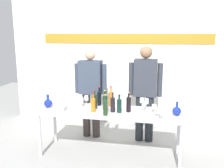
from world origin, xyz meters
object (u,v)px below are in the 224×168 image
at_px(decanter_blue_right, 177,111).
at_px(wine_glass_right_3, 158,111).
at_px(presenter_right, 145,88).
at_px(wine_bottle_2, 119,105).
at_px(wine_glass_right_0, 154,107).
at_px(wine_bottle_5, 111,98).
at_px(wine_glass_right_1, 142,101).
at_px(wine_glass_right_2, 147,101).
at_px(wine_glass_left_2, 86,98).
at_px(decanter_blue_left, 48,103).
at_px(wine_bottle_0, 105,106).
at_px(wine_bottle_3, 93,104).
at_px(wine_bottle_4, 105,102).
at_px(wine_bottle_8, 113,104).
at_px(presenter_left, 91,88).
at_px(wine_glass_right_5, 162,113).
at_px(wine_bottle_1, 99,97).
at_px(wine_glass_left_0, 63,106).
at_px(wine_glass_right_4, 144,104).
at_px(wine_bottle_7, 129,103).
at_px(wine_glass_left_3, 64,103).
at_px(wine_bottle_6, 95,100).
at_px(display_table, 110,114).

distance_m(decanter_blue_right, wine_glass_right_3, 0.31).
distance_m(decanter_blue_right, presenter_right, 0.85).
bearing_deg(presenter_right, wine_bottle_2, -116.09).
bearing_deg(wine_glass_right_0, wine_bottle_5, 163.63).
bearing_deg(wine_glass_right_3, presenter_right, 106.64).
height_order(wine_glass_right_1, wine_glass_right_2, wine_glass_right_2).
xyz_separation_m(wine_glass_left_2, wine_glass_right_2, (1.02, -0.06, 0.01)).
height_order(decanter_blue_left, wine_glass_right_3, decanter_blue_left).
distance_m(wine_bottle_0, wine_bottle_3, 0.25).
xyz_separation_m(wine_bottle_4, wine_bottle_5, (0.05, 0.21, 0.01)).
height_order(decanter_blue_left, wine_bottle_8, wine_bottle_8).
height_order(wine_bottle_0, wine_bottle_4, wine_bottle_0).
relative_size(presenter_left, wine_glass_right_0, 12.94).
height_order(wine_glass_right_3, wine_glass_right_5, wine_glass_right_5).
height_order(wine_bottle_1, wine_glass_left_0, wine_bottle_1).
bearing_deg(wine_bottle_0, wine_glass_left_2, 131.25).
relative_size(presenter_left, wine_glass_right_4, 10.26).
distance_m(wine_bottle_7, wine_bottle_8, 0.24).
bearing_deg(wine_glass_left_0, wine_glass_right_5, -2.98).
distance_m(wine_bottle_1, wine_glass_left_0, 0.65).
xyz_separation_m(wine_bottle_8, wine_glass_left_0, (-0.75, -0.15, -0.03)).
relative_size(presenter_right, wine_bottle_3, 5.82).
distance_m(wine_bottle_1, wine_bottle_8, 0.42).
height_order(decanter_blue_right, wine_bottle_4, wine_bottle_4).
height_order(decanter_blue_left, wine_glass_right_0, decanter_blue_left).
height_order(presenter_right, wine_glass_right_3, presenter_right).
bearing_deg(wine_bottle_8, wine_glass_left_3, -175.99).
relative_size(wine_bottle_1, wine_glass_right_0, 2.55).
bearing_deg(wine_glass_left_2, wine_bottle_6, -44.88).
xyz_separation_m(presenter_left, presenter_right, (0.99, -0.00, 0.04)).
bearing_deg(wine_glass_right_3, wine_bottle_5, 151.58).
height_order(wine_glass_right_2, wine_glass_right_4, wine_glass_right_2).
relative_size(wine_bottle_3, wine_bottle_5, 0.87).
height_order(wine_bottle_3, wine_glass_right_4, wine_bottle_3).
xyz_separation_m(display_table, wine_bottle_6, (-0.27, 0.08, 0.19)).
xyz_separation_m(wine_bottle_1, wine_bottle_6, (-0.03, -0.17, -0.00)).
xyz_separation_m(wine_bottle_1, wine_glass_right_4, (0.75, -0.19, -0.02)).
relative_size(wine_glass_left_0, wine_glass_right_3, 0.94).
bearing_deg(wine_bottle_4, wine_glass_left_2, 148.03).
relative_size(wine_bottle_2, wine_glass_right_5, 1.89).
distance_m(decanter_blue_right, wine_bottle_2, 0.85).
height_order(wine_bottle_0, wine_bottle_1, wine_bottle_1).
distance_m(wine_glass_left_2, wine_glass_right_2, 1.02).
relative_size(wine_bottle_4, wine_glass_left_0, 2.38).
distance_m(presenter_left, wine_bottle_1, 0.46).
bearing_deg(wine_bottle_2, wine_glass_right_5, -18.71).
bearing_deg(wine_bottle_2, wine_bottle_0, -136.50).
bearing_deg(wine_bottle_2, decanter_blue_right, 2.39).
height_order(wine_bottle_7, wine_glass_left_2, wine_bottle_7).
bearing_deg(wine_bottle_2, presenter_left, 133.14).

